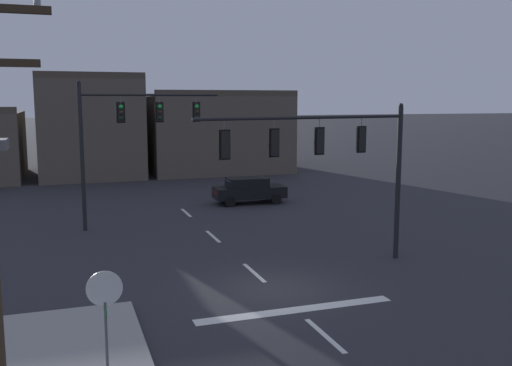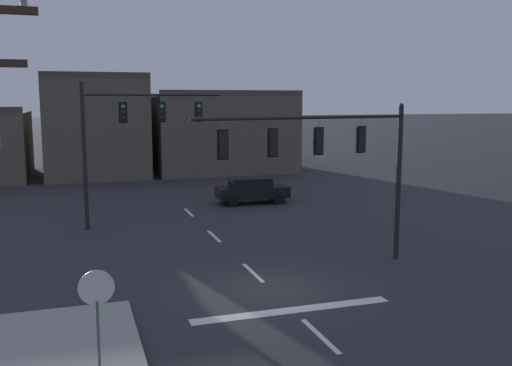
{
  "view_description": "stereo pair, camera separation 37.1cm",
  "coord_description": "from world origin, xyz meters",
  "px_view_note": "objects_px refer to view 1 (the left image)",
  "views": [
    {
      "loc": [
        -6.6,
        -17.37,
        6.39
      ],
      "look_at": [
        0.91,
        4.41,
        3.0
      ],
      "focal_mm": 39.94,
      "sensor_mm": 36.0,
      "label": 1
    },
    {
      "loc": [
        -6.25,
        -17.49,
        6.39
      ],
      "look_at": [
        0.91,
        4.41,
        3.0
      ],
      "focal_mm": 39.94,
      "sensor_mm": 36.0,
      "label": 2
    }
  ],
  "objects_px": {
    "signal_mast_far_side": "(127,128)",
    "stop_sign": "(105,302)",
    "signal_mast_near_side": "(333,152)",
    "car_lot_nearside": "(249,190)"
  },
  "relations": [
    {
      "from": "signal_mast_near_side",
      "to": "signal_mast_far_side",
      "type": "xyz_separation_m",
      "value": [
        -6.43,
        9.76,
        0.53
      ]
    },
    {
      "from": "car_lot_nearside",
      "to": "signal_mast_far_side",
      "type": "bearing_deg",
      "value": -151.01
    },
    {
      "from": "signal_mast_near_side",
      "to": "car_lot_nearside",
      "type": "bearing_deg",
      "value": 84.52
    },
    {
      "from": "signal_mast_far_side",
      "to": "stop_sign",
      "type": "distance_m",
      "value": 17.22
    },
    {
      "from": "signal_mast_far_side",
      "to": "stop_sign",
      "type": "height_order",
      "value": "signal_mast_far_side"
    },
    {
      "from": "signal_mast_near_side",
      "to": "stop_sign",
      "type": "distance_m",
      "value": 11.54
    },
    {
      "from": "signal_mast_far_side",
      "to": "stop_sign",
      "type": "xyz_separation_m",
      "value": [
        -2.4,
        -16.81,
        -2.85
      ]
    },
    {
      "from": "signal_mast_far_side",
      "to": "car_lot_nearside",
      "type": "bearing_deg",
      "value": 28.99
    },
    {
      "from": "signal_mast_far_side",
      "to": "stop_sign",
      "type": "bearing_deg",
      "value": -98.13
    },
    {
      "from": "signal_mast_near_side",
      "to": "stop_sign",
      "type": "xyz_separation_m",
      "value": [
        -8.83,
        -7.05,
        -2.32
      ]
    }
  ]
}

